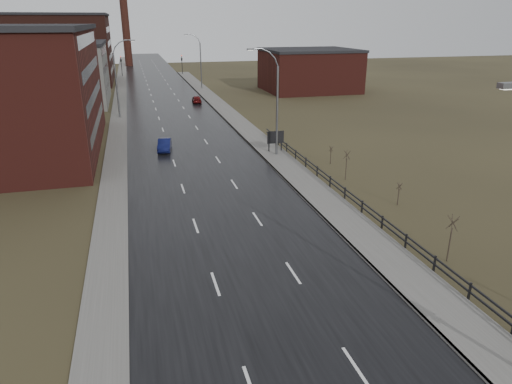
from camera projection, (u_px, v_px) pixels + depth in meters
road at (174, 118)px, 69.47m from camera, size 14.00×300.00×0.06m
sidewalk_right at (277, 158)px, 48.93m from camera, size 3.20×180.00×0.18m
curb_right at (264, 159)px, 48.56m from camera, size 0.16×180.00×0.18m
sidewalk_left at (118, 120)px, 67.48m from camera, size 2.40×260.00×0.12m
warehouse_mid at (59, 73)px, 79.55m from camera, size 16.32×20.40×10.50m
warehouse_far at (51, 49)px, 104.59m from camera, size 26.52×24.48×15.50m
building_right at (309, 70)px, 95.22m from camera, size 18.36×16.32×8.50m
smokestack at (125, 15)px, 143.96m from camera, size 2.70×2.70×30.70m
streetlight_right_mid at (275, 102)px, 47.79m from camera, size 3.36×0.28×11.35m
streetlight_left at (118, 79)px, 67.37m from camera, size 3.36×0.28×11.35m
streetlight_right_far at (199, 61)px, 96.62m from camera, size 3.36×0.28×11.35m
guardrail at (367, 209)px, 34.03m from camera, size 0.10×53.05×1.10m
shrub_c at (451, 238)px, 27.47m from camera, size 0.71×0.75×3.02m
shrub_d at (399, 193)px, 36.22m from camera, size 0.45×0.48×1.88m
shrub_e at (346, 164)px, 41.86m from camera, size 0.66×0.70×2.81m
shrub_f at (331, 155)px, 46.72m from camera, size 0.46×0.48×1.90m
billboard at (275, 138)px, 50.68m from camera, size 1.92×0.17×2.44m
traffic_light_left at (121, 58)px, 120.18m from camera, size 0.58×2.73×5.30m
traffic_light_right at (182, 57)px, 124.06m from camera, size 0.58×2.73×5.30m
car_near at (165, 145)px, 51.60m from camera, size 1.92×4.14×1.31m
car_far at (197, 99)px, 81.76m from camera, size 1.80×3.97×1.32m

